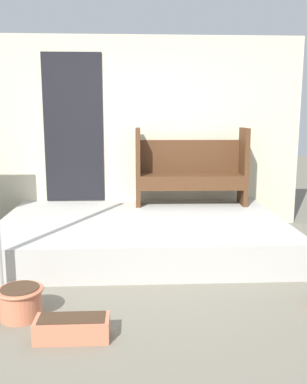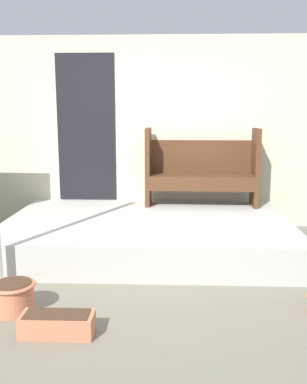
# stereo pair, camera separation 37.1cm
# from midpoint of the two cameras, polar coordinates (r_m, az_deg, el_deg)

# --- Properties ---
(ground_plane) EXTENTS (24.00, 24.00, 0.00)m
(ground_plane) POSITION_cam_midpoint_polar(r_m,az_deg,el_deg) (4.08, 1.17, -12.28)
(ground_plane) COLOR #706B5B
(porch_slab) EXTENTS (3.27, 2.18, 0.36)m
(porch_slab) POSITION_cam_midpoint_polar(r_m,az_deg,el_deg) (5.04, 1.29, -5.58)
(porch_slab) COLOR #B2AFA8
(porch_slab) RESTS_ON ground_plane
(house_wall) EXTENTS (4.47, 0.08, 2.60)m
(house_wall) POSITION_cam_midpoint_polar(r_m,az_deg,el_deg) (5.97, 1.13, 7.87)
(house_wall) COLOR beige
(house_wall) RESTS_ON ground_plane
(bench) EXTENTS (1.48, 0.44, 1.02)m
(bench) POSITION_cam_midpoint_polar(r_m,az_deg,el_deg) (5.73, 8.23, 3.22)
(bench) COLOR #4C2D19
(bench) RESTS_ON porch_slab
(flower_pot_left) EXTENTS (0.36, 0.36, 0.25)m
(flower_pot_left) POSITION_cam_midpoint_polar(r_m,az_deg,el_deg) (3.64, -15.37, -13.27)
(flower_pot_left) COLOR #C67251
(flower_pot_left) RESTS_ON ground_plane
(planter_box_rect) EXTENTS (0.53, 0.21, 0.16)m
(planter_box_rect) POSITION_cam_midpoint_polar(r_m,az_deg,el_deg) (3.25, -9.40, -17.06)
(planter_box_rect) COLOR #C67251
(planter_box_rect) RESTS_ON ground_plane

